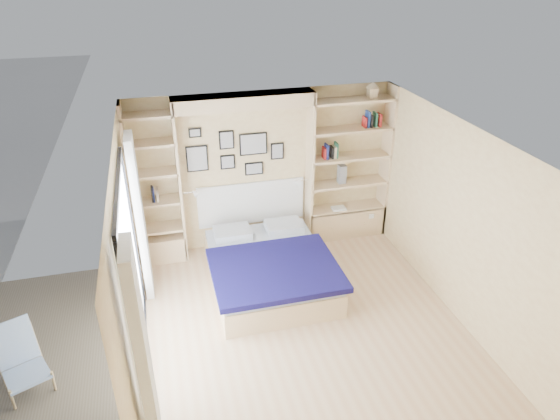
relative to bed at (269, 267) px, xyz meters
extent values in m
plane|color=tan|center=(0.21, -1.04, -0.27)|extent=(4.50, 4.50, 0.00)
plane|color=beige|center=(0.21, 1.21, 0.98)|extent=(4.00, 0.00, 4.00)
plane|color=beige|center=(0.21, -3.29, 0.98)|extent=(4.00, 0.00, 4.00)
plane|color=beige|center=(-1.79, -1.04, 0.98)|extent=(0.00, 4.50, 4.50)
plane|color=beige|center=(2.21, -1.04, 0.98)|extent=(0.00, 4.50, 4.50)
plane|color=white|center=(0.21, -1.04, 2.23)|extent=(4.50, 4.50, 0.00)
cube|color=beige|center=(-1.09, 1.04, 0.98)|extent=(0.04, 0.35, 2.50)
cube|color=beige|center=(0.91, 1.04, 0.98)|extent=(0.04, 0.35, 2.50)
cube|color=beige|center=(-0.09, 1.04, 2.13)|extent=(2.00, 0.35, 0.20)
cube|color=beige|center=(2.19, 1.04, 0.98)|extent=(0.04, 0.35, 2.50)
cube|color=beige|center=(-1.77, 1.04, 0.98)|extent=(0.04, 0.35, 2.50)
cube|color=beige|center=(1.56, 1.04, -0.02)|extent=(1.30, 0.35, 0.50)
cube|color=beige|center=(-1.44, 1.04, -0.07)|extent=(0.70, 0.35, 0.40)
cube|color=black|center=(-1.76, -1.04, 1.96)|extent=(0.04, 2.08, 0.06)
cube|color=black|center=(-1.76, -1.04, -0.24)|extent=(0.04, 2.08, 0.06)
cube|color=black|center=(-1.76, -2.06, 0.83)|extent=(0.04, 0.06, 2.20)
cube|color=black|center=(-1.76, -0.02, 0.83)|extent=(0.04, 0.06, 2.20)
cube|color=silver|center=(-1.77, -1.04, 0.85)|extent=(0.01, 2.00, 2.20)
cube|color=white|center=(-1.67, -2.34, 0.88)|extent=(0.10, 0.45, 2.30)
cube|color=white|center=(-1.67, 0.26, 0.88)|extent=(0.10, 0.45, 2.30)
cube|color=beige|center=(1.56, 1.04, 0.23)|extent=(1.30, 0.35, 0.04)
cube|color=beige|center=(1.56, 1.04, 0.68)|extent=(1.30, 0.35, 0.04)
cube|color=beige|center=(1.56, 1.04, 1.13)|extent=(1.30, 0.35, 0.04)
cube|color=beige|center=(1.56, 1.04, 1.58)|extent=(1.30, 0.35, 0.04)
cube|color=beige|center=(1.56, 1.04, 2.03)|extent=(1.30, 0.35, 0.04)
cube|color=beige|center=(-1.44, 1.04, 0.28)|extent=(0.70, 0.35, 0.04)
cube|color=beige|center=(-1.44, 1.04, 0.73)|extent=(0.70, 0.35, 0.04)
cube|color=beige|center=(-1.44, 1.04, 1.18)|extent=(0.70, 0.35, 0.04)
cube|color=beige|center=(-1.44, 1.04, 1.63)|extent=(0.70, 0.35, 0.04)
cube|color=beige|center=(-1.44, 1.04, 2.03)|extent=(0.70, 0.35, 0.04)
cube|color=beige|center=(0.00, -0.02, -0.10)|extent=(1.60, 2.00, 0.35)
cube|color=#ABB2BB|center=(0.00, -0.02, 0.13)|extent=(1.56, 1.96, 0.10)
cube|color=#0D0B39|center=(0.00, -0.36, 0.20)|extent=(1.70, 1.40, 0.08)
cube|color=#ABB2BB|center=(-0.40, 0.68, 0.24)|extent=(0.55, 0.40, 0.12)
cube|color=#ABB2BB|center=(0.40, 0.68, 0.24)|extent=(0.55, 0.40, 0.12)
cube|color=white|center=(0.00, 1.18, 0.45)|extent=(1.70, 0.04, 0.70)
cube|color=black|center=(-0.79, 1.19, 1.28)|extent=(0.32, 0.02, 0.40)
cube|color=gray|center=(-0.79, 1.18, 1.28)|extent=(0.28, 0.01, 0.36)
cube|color=black|center=(-0.34, 1.19, 1.53)|extent=(0.22, 0.02, 0.28)
cube|color=gray|center=(-0.34, 1.18, 1.53)|extent=(0.18, 0.01, 0.24)
cube|color=black|center=(-0.34, 1.19, 1.18)|extent=(0.22, 0.02, 0.22)
cube|color=gray|center=(-0.34, 1.18, 1.18)|extent=(0.18, 0.01, 0.18)
cube|color=black|center=(0.06, 1.19, 1.43)|extent=(0.42, 0.02, 0.34)
cube|color=gray|center=(0.06, 1.18, 1.43)|extent=(0.38, 0.01, 0.30)
cube|color=black|center=(0.06, 1.19, 1.03)|extent=(0.28, 0.02, 0.20)
cube|color=gray|center=(0.06, 1.18, 1.03)|extent=(0.24, 0.01, 0.16)
cube|color=black|center=(0.43, 1.19, 1.28)|extent=(0.20, 0.02, 0.26)
cube|color=gray|center=(0.43, 1.18, 1.28)|extent=(0.16, 0.01, 0.22)
cube|color=black|center=(-0.79, 1.19, 1.68)|extent=(0.18, 0.02, 0.14)
cube|color=gray|center=(-0.79, 1.18, 1.68)|extent=(0.14, 0.01, 0.10)
cylinder|color=silver|center=(-0.95, 0.96, 0.85)|extent=(0.20, 0.02, 0.02)
cone|color=white|center=(-0.85, 0.96, 0.83)|extent=(0.13, 0.12, 0.15)
cylinder|color=silver|center=(0.77, 0.96, 0.85)|extent=(0.20, 0.02, 0.02)
cone|color=white|center=(0.67, 0.96, 0.83)|extent=(0.13, 0.12, 0.15)
cube|color=#A51E1E|center=(1.13, 1.03, 1.24)|extent=(0.02, 0.15, 0.18)
cube|color=navy|center=(1.17, 1.03, 1.26)|extent=(0.03, 0.15, 0.23)
cube|color=black|center=(1.25, 1.03, 1.24)|extent=(0.03, 0.15, 0.18)
cube|color=#BFB28C|center=(1.30, 1.03, 1.24)|extent=(0.04, 0.15, 0.18)
cube|color=#215539|center=(1.33, 1.03, 1.27)|extent=(0.03, 0.15, 0.24)
cube|color=#A51E1E|center=(1.76, 1.03, 1.68)|extent=(0.02, 0.15, 0.16)
cube|color=navy|center=(1.81, 1.03, 1.72)|extent=(0.03, 0.15, 0.25)
cube|color=black|center=(1.86, 1.03, 1.69)|extent=(0.03, 0.15, 0.19)
cube|color=#26593F|center=(1.93, 1.03, 1.71)|extent=(0.03, 0.15, 0.22)
cube|color=#A51E1E|center=(2.00, 1.03, 1.69)|extent=(0.03, 0.15, 0.20)
cube|color=navy|center=(-1.48, 1.03, 0.85)|extent=(0.02, 0.15, 0.20)
cube|color=black|center=(-1.49, 1.03, 0.86)|extent=(0.03, 0.15, 0.22)
cube|color=#C7AD91|center=(-1.42, 1.03, 0.84)|extent=(0.03, 0.15, 0.19)
cube|color=beige|center=(1.85, 1.03, 2.12)|extent=(0.13, 0.13, 0.15)
cone|color=beige|center=(1.85, 1.03, 2.24)|extent=(0.20, 0.20, 0.08)
cube|color=slate|center=(1.45, 1.03, 0.85)|extent=(0.12, 0.12, 0.30)
cube|color=white|center=(1.41, 0.98, 0.26)|extent=(0.22, 0.16, 0.03)
cylinder|color=tan|center=(-3.09, -1.55, -0.09)|extent=(0.08, 0.13, 0.37)
cylinder|color=tan|center=(-2.71, -1.39, -0.09)|extent=(0.08, 0.13, 0.37)
cylinder|color=tan|center=(-2.92, -0.92, 0.01)|extent=(0.15, 0.29, 0.60)
cube|color=#3362B6|center=(-2.97, -1.30, -0.01)|extent=(0.59, 0.63, 0.14)
cube|color=#3362B6|center=(-3.12, -0.98, 0.19)|extent=(0.46, 0.35, 0.49)
camera|label=1|loc=(-1.34, -5.74, 4.04)|focal=32.00mm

